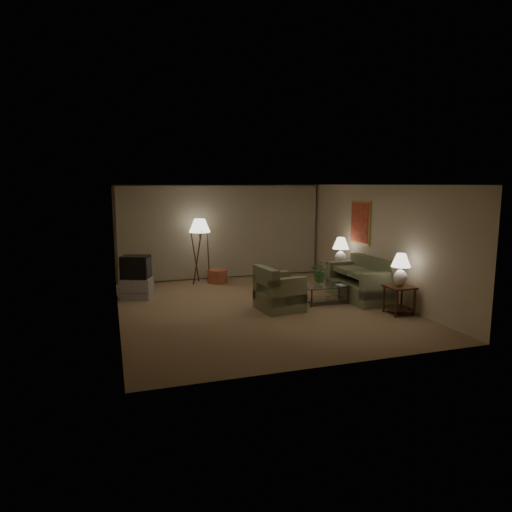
% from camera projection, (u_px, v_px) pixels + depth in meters
% --- Properties ---
extents(ground, '(7.00, 7.00, 0.00)m').
position_uv_depth(ground, '(259.00, 307.00, 10.17)').
color(ground, '#917350').
rests_on(ground, ground).
extents(room_shell, '(6.04, 7.02, 2.72)m').
position_uv_depth(room_shell, '(241.00, 223.00, 11.33)').
color(room_shell, beige).
rests_on(room_shell, ground).
extents(sofa, '(1.79, 0.95, 0.78)m').
position_uv_depth(sofa, '(360.00, 283.00, 10.81)').
color(sofa, '#7D815A').
rests_on(sofa, ground).
extents(armchair, '(1.14, 1.11, 0.76)m').
position_uv_depth(armchair, '(280.00, 293.00, 9.90)').
color(armchair, '#7D815A').
rests_on(armchair, ground).
extents(side_table_near, '(0.54, 0.54, 0.60)m').
position_uv_depth(side_table_near, '(399.00, 295.00, 9.59)').
color(side_table_near, '#341D0E').
rests_on(side_table_near, ground).
extents(side_table_far, '(0.50, 0.42, 0.60)m').
position_uv_depth(side_table_far, '(340.00, 273.00, 12.03)').
color(side_table_far, '#341D0E').
rests_on(side_table_far, ground).
extents(table_lamp_near, '(0.40, 0.40, 0.69)m').
position_uv_depth(table_lamp_near, '(401.00, 267.00, 9.49)').
color(table_lamp_near, white).
rests_on(table_lamp_near, side_table_near).
extents(table_lamp_far, '(0.43, 0.43, 0.74)m').
position_uv_depth(table_lamp_far, '(341.00, 249.00, 11.93)').
color(table_lamp_far, white).
rests_on(table_lamp_far, side_table_far).
extents(coffee_table, '(1.04, 0.57, 0.41)m').
position_uv_depth(coffee_table, '(326.00, 292.00, 10.46)').
color(coffee_table, silver).
rests_on(coffee_table, ground).
extents(tv_cabinet, '(1.03, 0.95, 0.50)m').
position_uv_depth(tv_cabinet, '(136.00, 288.00, 10.89)').
color(tv_cabinet, '#A5A5A7').
rests_on(tv_cabinet, ground).
extents(crt_tv, '(0.94, 0.88, 0.54)m').
position_uv_depth(crt_tv, '(136.00, 267.00, 10.80)').
color(crt_tv, black).
rests_on(crt_tv, tv_cabinet).
extents(floor_lamp, '(0.58, 0.58, 1.78)m').
position_uv_depth(floor_lamp, '(200.00, 250.00, 12.49)').
color(floor_lamp, '#341D0E').
rests_on(floor_lamp, ground).
extents(ottoman, '(0.63, 0.63, 0.37)m').
position_uv_depth(ottoman, '(217.00, 276.00, 12.69)').
color(ottoman, '#A15D36').
rests_on(ottoman, ground).
extents(vase, '(0.16, 0.16, 0.15)m').
position_uv_depth(vase, '(320.00, 283.00, 10.38)').
color(vase, white).
rests_on(vase, coffee_table).
extents(flowers, '(0.56, 0.53, 0.49)m').
position_uv_depth(flowers, '(320.00, 269.00, 10.33)').
color(flowers, '#397232').
rests_on(flowers, vase).
extents(book, '(0.19, 0.25, 0.02)m').
position_uv_depth(book, '(338.00, 285.00, 10.42)').
color(book, olive).
rests_on(book, coffee_table).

